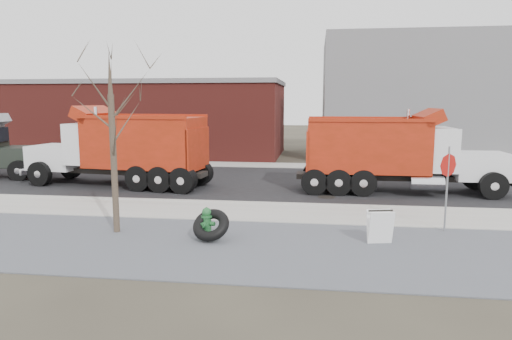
# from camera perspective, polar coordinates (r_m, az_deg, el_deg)

# --- Properties ---
(ground) EXTENTS (120.00, 120.00, 0.00)m
(ground) POSITION_cam_1_polar(r_m,az_deg,el_deg) (15.58, -2.09, -5.58)
(ground) COLOR #383328
(ground) RESTS_ON ground
(gravel_verge) EXTENTS (60.00, 5.00, 0.03)m
(gravel_verge) POSITION_cam_1_polar(r_m,az_deg,el_deg) (12.27, -4.86, -9.45)
(gravel_verge) COLOR gray
(gravel_verge) RESTS_ON ground
(sidewalk) EXTENTS (60.00, 2.50, 0.06)m
(sidewalk) POSITION_cam_1_polar(r_m,az_deg,el_deg) (15.81, -1.94, -5.25)
(sidewalk) COLOR #9E9B93
(sidewalk) RESTS_ON ground
(curb) EXTENTS (60.00, 0.15, 0.11)m
(curb) POSITION_cam_1_polar(r_m,az_deg,el_deg) (17.06, -1.22, -4.14)
(curb) COLOR #9E9B93
(curb) RESTS_ON ground
(road) EXTENTS (60.00, 9.40, 0.02)m
(road) POSITION_cam_1_polar(r_m,az_deg,el_deg) (21.68, 0.69, -1.52)
(road) COLOR black
(road) RESTS_ON ground
(far_sidewalk) EXTENTS (60.00, 2.00, 0.06)m
(far_sidewalk) POSITION_cam_1_polar(r_m,az_deg,el_deg) (27.28, 2.13, 0.59)
(far_sidewalk) COLOR #9E9B93
(far_sidewalk) RESTS_ON ground
(building_grey) EXTENTS (12.00, 10.00, 8.00)m
(building_grey) POSITION_cam_1_polar(r_m,az_deg,el_deg) (33.52, 18.87, 8.43)
(building_grey) COLOR slate
(building_grey) RESTS_ON ground
(building_brick) EXTENTS (20.20, 8.20, 5.30)m
(building_brick) POSITION_cam_1_polar(r_m,az_deg,el_deg) (34.29, -14.00, 6.38)
(building_brick) COLOR maroon
(building_brick) RESTS_ON ground
(bare_tree) EXTENTS (3.20, 3.20, 5.20)m
(bare_tree) POSITION_cam_1_polar(r_m,az_deg,el_deg) (13.58, -17.58, 6.02)
(bare_tree) COLOR #382D23
(bare_tree) RESTS_ON ground
(fire_hydrant) EXTENTS (0.51, 0.50, 0.90)m
(fire_hydrant) POSITION_cam_1_polar(r_m,az_deg,el_deg) (12.84, -6.19, -6.80)
(fire_hydrant) COLOR #2A7035
(fire_hydrant) RESTS_ON ground
(truck_tire) EXTENTS (1.17, 1.12, 0.89)m
(truck_tire) POSITION_cam_1_polar(r_m,az_deg,el_deg) (12.64, -5.65, -6.86)
(truck_tire) COLOR black
(truck_tire) RESTS_ON ground
(stop_sign) EXTENTS (0.57, 0.44, 2.53)m
(stop_sign) POSITION_cam_1_polar(r_m,az_deg,el_deg) (14.29, 22.85, -0.42)
(stop_sign) COLOR gray
(stop_sign) RESTS_ON ground
(sandwich_board) EXTENTS (0.73, 0.55, 0.92)m
(sandwich_board) POSITION_cam_1_polar(r_m,az_deg,el_deg) (12.74, 15.25, -6.83)
(sandwich_board) COLOR white
(sandwich_board) RESTS_ON ground
(dump_truck_red_a) EXTENTS (8.58, 2.41, 3.47)m
(dump_truck_red_a) POSITION_cam_1_polar(r_m,az_deg,el_deg) (19.90, 16.76, 2.31)
(dump_truck_red_a) COLOR black
(dump_truck_red_a) RESTS_ON ground
(dump_truck_red_b) EXTENTS (8.53, 3.38, 3.56)m
(dump_truck_red_b) POSITION_cam_1_polar(r_m,az_deg,el_deg) (21.38, -16.25, 2.88)
(dump_truck_red_b) COLOR black
(dump_truck_red_b) RESTS_ON ground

